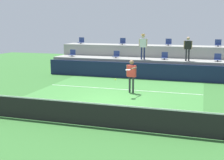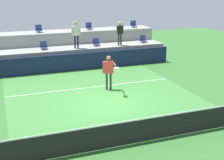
{
  "view_description": "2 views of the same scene",
  "coord_description": "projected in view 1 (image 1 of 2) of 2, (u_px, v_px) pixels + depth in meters",
  "views": [
    {
      "loc": [
        4.38,
        -13.7,
        3.72
      ],
      "look_at": [
        0.37,
        -0.73,
        1.15
      ],
      "focal_mm": 47.62,
      "sensor_mm": 36.0,
      "label": 1
    },
    {
      "loc": [
        -4.48,
        -12.8,
        5.35
      ],
      "look_at": [
        0.09,
        -0.42,
        1.23
      ],
      "focal_mm": 49.87,
      "sensor_mm": 36.0,
      "label": 2
    }
  ],
  "objects": [
    {
      "name": "ground_plane",
      "position": [
        109.0,
        99.0,
        14.83
      ],
      "size": [
        40.0,
        40.0,
        0.0
      ],
      "primitive_type": "plane",
      "color": "#336B2D"
    },
    {
      "name": "court_inner_paint",
      "position": [
        115.0,
        95.0,
        15.76
      ],
      "size": [
        9.0,
        10.0,
        0.01
      ],
      "primitive_type": "cube",
      "color": "#3D7F38",
      "rests_on": "ground_plane"
    },
    {
      "name": "court_service_line",
      "position": [
        122.0,
        89.0,
        17.08
      ],
      "size": [
        9.0,
        0.06,
        0.0
      ],
      "primitive_type": "cube",
      "color": "white",
      "rests_on": "ground_plane"
    },
    {
      "name": "tennis_net",
      "position": [
        76.0,
        112.0,
        10.98
      ],
      "size": [
        10.48,
        0.08,
        1.07
      ],
      "color": "black",
      "rests_on": "ground_plane"
    },
    {
      "name": "sponsor_backboard",
      "position": [
        136.0,
        71.0,
        20.35
      ],
      "size": [
        13.0,
        0.16,
        1.1
      ],
      "primitive_type": "cube",
      "color": "#141E42",
      "rests_on": "ground_plane"
    },
    {
      "name": "seating_tier_lower",
      "position": [
        140.0,
        67.0,
        21.56
      ],
      "size": [
        13.0,
        1.8,
        1.25
      ],
      "primitive_type": "cube",
      "color": "gray",
      "rests_on": "ground_plane"
    },
    {
      "name": "seating_tier_upper",
      "position": [
        145.0,
        59.0,
        23.17
      ],
      "size": [
        13.0,
        1.8,
        2.1
      ],
      "primitive_type": "cube",
      "color": "gray",
      "rests_on": "ground_plane"
    },
    {
      "name": "stadium_chair_lower_far_left",
      "position": [
        72.0,
        54.0,
        22.88
      ],
      "size": [
        0.44,
        0.4,
        0.52
      ],
      "color": "#2D2D33",
      "rests_on": "seating_tier_lower"
    },
    {
      "name": "stadium_chair_lower_left",
      "position": [
        116.0,
        55.0,
        21.86
      ],
      "size": [
        0.44,
        0.4,
        0.52
      ],
      "color": "#2D2D33",
      "rests_on": "seating_tier_lower"
    },
    {
      "name": "stadium_chair_lower_right",
      "position": [
        165.0,
        56.0,
        20.83
      ],
      "size": [
        0.44,
        0.4,
        0.52
      ],
      "color": "#2D2D33",
      "rests_on": "seating_tier_lower"
    },
    {
      "name": "stadium_chair_lower_far_right",
      "position": [
        218.0,
        58.0,
        19.8
      ],
      "size": [
        0.44,
        0.4,
        0.52
      ],
      "color": "#2D2D33",
      "rests_on": "seating_tier_lower"
    },
    {
      "name": "stadium_chair_upper_far_left",
      "position": [
        81.0,
        41.0,
        24.42
      ],
      "size": [
        0.44,
        0.4,
        0.52
      ],
      "color": "#2D2D33",
      "rests_on": "seating_tier_upper"
    },
    {
      "name": "stadium_chair_upper_left",
      "position": [
        122.0,
        42.0,
        23.39
      ],
      "size": [
        0.44,
        0.4,
        0.52
      ],
      "color": "#2D2D33",
      "rests_on": "seating_tier_upper"
    },
    {
      "name": "stadium_chair_upper_right",
      "position": [
        168.0,
        43.0,
        22.35
      ],
      "size": [
        0.44,
        0.4,
        0.52
      ],
      "color": "#2D2D33",
      "rests_on": "seating_tier_upper"
    },
    {
      "name": "stadium_chair_upper_far_right",
      "position": [
        218.0,
        44.0,
        21.32
      ],
      "size": [
        0.44,
        0.4,
        0.52
      ],
      "color": "#2D2D33",
      "rests_on": "seating_tier_upper"
    },
    {
      "name": "tennis_player",
      "position": [
        131.0,
        73.0,
        16.02
      ],
      "size": [
        0.62,
        1.31,
        1.82
      ],
      "color": "#2D2D33",
      "rests_on": "ground_plane"
    },
    {
      "name": "spectator_with_hat",
      "position": [
        143.0,
        44.0,
        20.73
      ],
      "size": [
        0.6,
        0.44,
        1.79
      ],
      "color": "navy",
      "rests_on": "seating_tier_lower"
    },
    {
      "name": "spectator_in_grey",
      "position": [
        188.0,
        47.0,
        19.87
      ],
      "size": [
        0.58,
        0.25,
        1.62
      ],
      "color": "#2D2D33",
      "rests_on": "seating_tier_lower"
    },
    {
      "name": "tennis_ball",
      "position": [
        115.0,
        80.0,
        13.71
      ],
      "size": [
        0.07,
        0.07,
        0.07
      ],
      "color": "#CCE033"
    }
  ]
}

